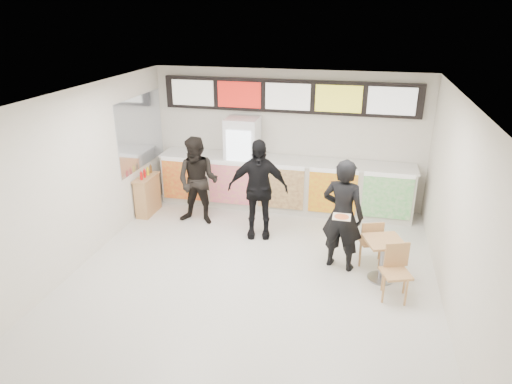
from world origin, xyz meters
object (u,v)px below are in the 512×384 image
(customer_mid, at_px, (258,189))
(cafe_table, at_px, (383,252))
(customer_main, at_px, (343,215))
(condiment_ledge, at_px, (148,195))
(customer_left, at_px, (198,181))
(service_counter, at_px, (284,184))
(drinks_fridge, at_px, (243,162))

(customer_mid, xyz_separation_m, cafe_table, (2.34, -1.09, -0.48))
(customer_main, xyz_separation_m, condiment_ledge, (-4.20, 1.31, -0.54))
(customer_left, distance_m, cafe_table, 3.93)
(service_counter, height_order, customer_left, customer_left)
(customer_main, distance_m, condiment_ledge, 4.44)
(cafe_table, xyz_separation_m, condiment_ledge, (-4.90, 1.57, -0.07))
(drinks_fridge, bearing_deg, cafe_table, -39.92)
(service_counter, bearing_deg, condiment_ledge, -161.59)
(customer_mid, xyz_separation_m, condiment_ledge, (-2.56, 0.48, -0.55))
(service_counter, height_order, drinks_fridge, drinks_fridge)
(drinks_fridge, relative_size, customer_left, 1.09)
(drinks_fridge, height_order, customer_mid, drinks_fridge)
(condiment_ledge, bearing_deg, customer_main, -17.30)
(drinks_fridge, xyz_separation_m, customer_left, (-0.64, -1.14, -0.09))
(customer_mid, bearing_deg, service_counter, 69.06)
(drinks_fridge, xyz_separation_m, customer_main, (2.32, -2.26, -0.02))
(drinks_fridge, height_order, condiment_ledge, drinks_fridge)
(customer_left, bearing_deg, customer_mid, -10.61)
(customer_main, xyz_separation_m, customer_mid, (-1.64, 0.83, 0.00))
(service_counter, relative_size, customer_left, 3.04)
(drinks_fridge, relative_size, cafe_table, 1.31)
(customer_main, height_order, condiment_ledge, customer_main)
(customer_left, xyz_separation_m, customer_mid, (1.32, -0.29, 0.06))
(drinks_fridge, distance_m, condiment_ledge, 2.19)
(customer_mid, bearing_deg, drinks_fridge, 104.63)
(customer_main, bearing_deg, customer_left, -5.22)
(condiment_ledge, bearing_deg, cafe_table, -17.75)
(customer_mid, relative_size, cafe_table, 1.28)
(drinks_fridge, xyz_separation_m, customer_mid, (0.68, -1.43, -0.02))
(service_counter, xyz_separation_m, customer_mid, (-0.26, -1.42, 0.41))
(customer_mid, distance_m, cafe_table, 2.62)
(service_counter, bearing_deg, cafe_table, -50.31)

